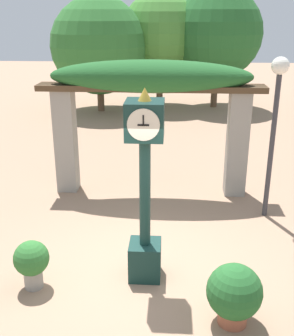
# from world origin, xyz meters

# --- Properties ---
(ground_plane) EXTENTS (60.00, 60.00, 0.00)m
(ground_plane) POSITION_xyz_m (0.00, 0.00, 0.00)
(ground_plane) COLOR #9E7A60
(pedestal_clock) EXTENTS (0.54, 0.58, 3.00)m
(pedestal_clock) POSITION_xyz_m (0.10, -0.17, 1.51)
(pedestal_clock) COLOR #14332D
(pedestal_clock) RESTS_ON ground
(pergola) EXTENTS (4.92, 1.05, 3.01)m
(pergola) POSITION_xyz_m (0.00, 3.22, 2.33)
(pergola) COLOR gray
(pergola) RESTS_ON ground
(potted_plant_near_left) EXTENTS (0.75, 0.75, 0.87)m
(potted_plant_near_left) POSITION_xyz_m (1.35, -1.17, 0.47)
(potted_plant_near_left) COLOR #9E563D
(potted_plant_near_left) RESTS_ON ground
(potted_plant_near_right) EXTENTS (0.53, 0.53, 0.77)m
(potted_plant_near_right) POSITION_xyz_m (-1.58, -0.56, 0.46)
(potted_plant_near_right) COLOR gray
(potted_plant_near_right) RESTS_ON ground
(lamp_post) EXTENTS (0.33, 0.33, 3.20)m
(lamp_post) POSITION_xyz_m (2.43, 2.12, 2.32)
(lamp_post) COLOR #333338
(lamp_post) RESTS_ON ground
(tree_line) EXTENTS (8.64, 4.89, 4.97)m
(tree_line) POSITION_xyz_m (-0.23, 12.26, 2.93)
(tree_line) COLOR brown
(tree_line) RESTS_ON ground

